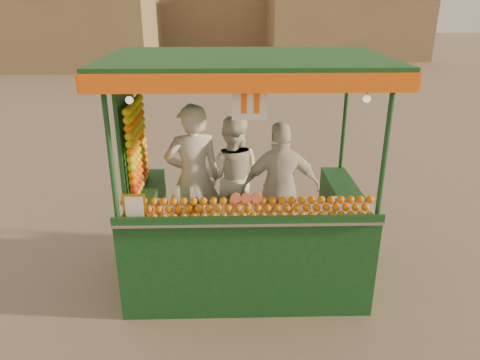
{
  "coord_description": "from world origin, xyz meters",
  "views": [
    {
      "loc": [
        -0.08,
        -4.81,
        3.3
      ],
      "look_at": [
        0.04,
        0.01,
        1.36
      ],
      "focal_mm": 33.49,
      "sensor_mm": 36.0,
      "label": 1
    }
  ],
  "objects_px": {
    "juice_cart": "(239,218)",
    "vendor_middle": "(232,177)",
    "vendor_left": "(193,179)",
    "vendor_right": "(281,189)"
  },
  "relations": [
    {
      "from": "juice_cart",
      "to": "vendor_left",
      "type": "relative_size",
      "value": 1.61
    },
    {
      "from": "vendor_left",
      "to": "vendor_middle",
      "type": "distance_m",
      "value": 0.62
    },
    {
      "from": "vendor_left",
      "to": "vendor_right",
      "type": "height_order",
      "value": "vendor_left"
    },
    {
      "from": "vendor_left",
      "to": "vendor_right",
      "type": "bearing_deg",
      "value": 163.41
    },
    {
      "from": "juice_cart",
      "to": "vendor_left",
      "type": "xyz_separation_m",
      "value": [
        -0.55,
        0.34,
        0.37
      ]
    },
    {
      "from": "juice_cart",
      "to": "vendor_middle",
      "type": "bearing_deg",
      "value": 96.19
    },
    {
      "from": "juice_cart",
      "to": "vendor_middle",
      "type": "relative_size",
      "value": 1.85
    },
    {
      "from": "vendor_left",
      "to": "juice_cart",
      "type": "bearing_deg",
      "value": 136.39
    },
    {
      "from": "juice_cart",
      "to": "vendor_middle",
      "type": "height_order",
      "value": "juice_cart"
    },
    {
      "from": "juice_cart",
      "to": "vendor_right",
      "type": "bearing_deg",
      "value": 26.34
    }
  ]
}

